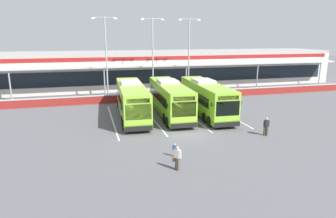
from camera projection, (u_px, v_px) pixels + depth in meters
ground_plane at (189, 133)px, 26.92m from camera, size 200.00×200.00×0.00m
terminal_building at (138, 69)px, 51.43m from camera, size 70.00×13.00×6.00m
red_barrier_wall at (154, 97)px, 40.38m from camera, size 60.00×0.40×1.10m
coach_bus_leftmost at (132, 101)px, 31.85m from camera, size 3.38×12.26×3.78m
coach_bus_left_centre at (170, 99)px, 32.78m from camera, size 3.38×12.26×3.78m
coach_bus_centre at (206, 98)px, 33.11m from camera, size 3.38×12.26×3.78m
bay_stripe_far_west at (112, 120)px, 30.94m from camera, size 0.14×13.00×0.01m
bay_stripe_west at (152, 118)px, 32.01m from camera, size 0.14×13.00×0.01m
bay_stripe_mid_west at (189, 115)px, 33.08m from camera, size 0.14×13.00×0.01m
bay_stripe_centre at (224, 112)px, 34.14m from camera, size 0.14×13.00×0.01m
pedestrian_with_handbag at (177, 157)px, 19.32m from camera, size 0.55×0.59×1.62m
pedestrian_in_dark_coat at (266, 126)px, 26.04m from camera, size 0.53×0.30×1.62m
pedestrian_child at (175, 150)px, 21.50m from camera, size 0.33×0.24×1.00m
lamp_post_west at (106, 54)px, 39.20m from camera, size 3.24×0.28×11.00m
lamp_post_centre at (153, 53)px, 41.64m from camera, size 3.24×0.28×11.00m
lamp_post_east at (189, 52)px, 42.92m from camera, size 3.24×0.28×11.00m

